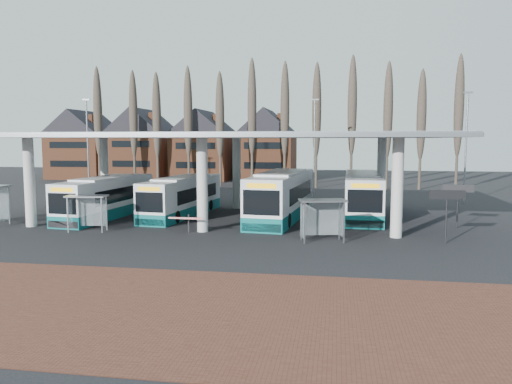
% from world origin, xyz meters
% --- Properties ---
extents(ground, '(140.00, 140.00, 0.00)m').
position_xyz_m(ground, '(0.00, 0.00, 0.00)').
color(ground, black).
rests_on(ground, ground).
extents(brick_strip, '(70.00, 10.00, 0.03)m').
position_xyz_m(brick_strip, '(0.00, -12.00, 0.01)').
color(brick_strip, brown).
rests_on(brick_strip, ground).
extents(station_canopy, '(32.00, 16.00, 6.34)m').
position_xyz_m(station_canopy, '(0.00, 8.00, 5.68)').
color(station_canopy, beige).
rests_on(station_canopy, ground).
extents(poplar_row, '(45.10, 1.10, 14.50)m').
position_xyz_m(poplar_row, '(0.00, 33.00, 8.78)').
color(poplar_row, '#473D33').
rests_on(poplar_row, ground).
extents(townhouse_row, '(36.80, 10.30, 12.25)m').
position_xyz_m(townhouse_row, '(-15.75, 44.00, 5.94)').
color(townhouse_row, brown).
rests_on(townhouse_row, ground).
extents(lamp_post_a, '(0.80, 0.16, 10.17)m').
position_xyz_m(lamp_post_a, '(-18.00, 22.00, 5.34)').
color(lamp_post_a, slate).
rests_on(lamp_post_a, ground).
extents(lamp_post_b, '(0.80, 0.16, 10.17)m').
position_xyz_m(lamp_post_b, '(6.00, 26.00, 5.34)').
color(lamp_post_b, slate).
rests_on(lamp_post_b, ground).
extents(lamp_post_c, '(0.80, 0.16, 10.17)m').
position_xyz_m(lamp_post_c, '(20.00, 20.00, 5.34)').
color(lamp_post_c, slate).
rests_on(lamp_post_c, ground).
extents(bus_0, '(3.22, 11.22, 3.08)m').
position_xyz_m(bus_0, '(-8.79, 7.29, 1.45)').
color(bus_0, white).
rests_on(bus_0, ground).
extents(bus_1, '(3.50, 11.07, 3.02)m').
position_xyz_m(bus_1, '(-3.37, 8.98, 1.43)').
color(bus_1, white).
rests_on(bus_1, ground).
extents(bus_2, '(3.93, 12.89, 3.52)m').
position_xyz_m(bus_2, '(4.43, 8.75, 1.66)').
color(bus_2, white).
rests_on(bus_2, ground).
extents(bus_3, '(2.85, 12.17, 3.37)m').
position_xyz_m(bus_3, '(10.40, 11.05, 1.59)').
color(bus_3, white).
rests_on(bus_3, ground).
extents(shelter_1, '(2.66, 1.61, 2.33)m').
position_xyz_m(shelter_1, '(-7.31, 1.49, 1.69)').
color(shelter_1, gray).
rests_on(shelter_1, ground).
extents(shelter_2, '(2.87, 1.92, 2.44)m').
position_xyz_m(shelter_2, '(7.62, 0.63, 1.78)').
color(shelter_2, gray).
rests_on(shelter_2, ground).
extents(info_sign_0, '(2.03, 0.39, 3.03)m').
position_xyz_m(info_sign_0, '(14.58, 1.18, 2.54)').
color(info_sign_0, black).
rests_on(info_sign_0, ground).
extents(info_sign_1, '(1.94, 0.47, 2.91)m').
position_xyz_m(info_sign_1, '(16.33, 6.30, 2.44)').
color(info_sign_1, black).
rests_on(info_sign_1, ground).
extents(barrier, '(2.30, 0.65, 1.15)m').
position_xyz_m(barrier, '(-0.79, 1.65, 0.89)').
color(barrier, black).
rests_on(barrier, ground).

